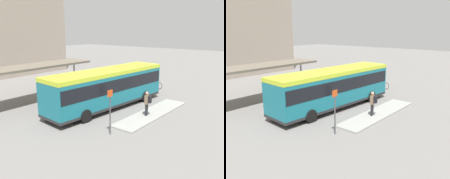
{
  "view_description": "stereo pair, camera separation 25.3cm",
  "coord_description": "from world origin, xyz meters",
  "views": [
    {
      "loc": [
        -15.01,
        -12.57,
        6.34
      ],
      "look_at": [
        0.56,
        0.0,
        1.41
      ],
      "focal_mm": 40.0,
      "sensor_mm": 36.0,
      "label": 1
    },
    {
      "loc": [
        -14.85,
        -12.76,
        6.34
      ],
      "look_at": [
        0.56,
        0.0,
        1.41
      ],
      "focal_mm": 40.0,
      "sensor_mm": 36.0,
      "label": 2
    }
  ],
  "objects": [
    {
      "name": "city_bus",
      "position": [
        0.01,
        -0.0,
        1.84
      ],
      "size": [
        11.39,
        3.38,
        3.14
      ],
      "rotation": [
        0.0,
        0.0,
        -0.07
      ],
      "color": "#197284",
      "rests_on": "ground_plane"
    },
    {
      "name": "station_shelter",
      "position": [
        -2.66,
        6.26,
        3.07
      ],
      "size": [
        11.3,
        2.95,
        3.2
      ],
      "color": "#706656",
      "rests_on": "ground_plane"
    },
    {
      "name": "ground_plane",
      "position": [
        0.0,
        0.0,
        0.0
      ],
      "size": [
        120.0,
        120.0,
        0.0
      ],
      "primitive_type": "plane",
      "color": "slate"
    },
    {
      "name": "pedestrian_waiting",
      "position": [
        0.08,
        -3.68,
        1.15
      ],
      "size": [
        0.49,
        0.54,
        1.79
      ],
      "rotation": [
        0.0,
        0.0,
        1.85
      ],
      "color": "#232328",
      "rests_on": "curb_island"
    },
    {
      "name": "bicycle_white",
      "position": [
        8.27,
        0.34,
        0.38
      ],
      "size": [
        0.48,
        1.75,
        0.76
      ],
      "rotation": [
        0.0,
        0.0,
        -1.43
      ],
      "color": "black",
      "rests_on": "ground_plane"
    },
    {
      "name": "curb_island",
      "position": [
        0.89,
        -3.69,
        0.06
      ],
      "size": [
        8.16,
        1.8,
        0.12
      ],
      "color": "#9E9E99",
      "rests_on": "ground_plane"
    },
    {
      "name": "platform_sign",
      "position": [
        -4.01,
        -3.54,
        1.56
      ],
      "size": [
        0.44,
        0.08,
        2.8
      ],
      "color": "#4C4C51",
      "rests_on": "ground_plane"
    },
    {
      "name": "bicycle_red",
      "position": [
        8.28,
        0.99,
        0.38
      ],
      "size": [
        0.48,
        1.76,
        0.76
      ],
      "rotation": [
        0.0,
        0.0,
        -1.43
      ],
      "color": "black",
      "rests_on": "ground_plane"
    }
  ]
}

